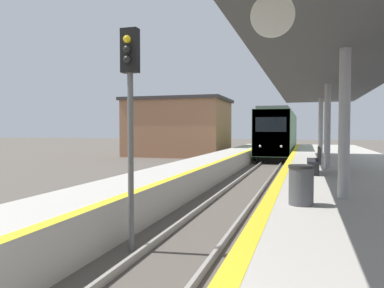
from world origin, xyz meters
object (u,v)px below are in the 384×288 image
at_px(signal_near, 130,97).
at_px(trash_bin, 301,185).
at_px(bench, 315,159).
at_px(train, 279,133).

distance_m(signal_near, trash_bin, 3.95).
relative_size(signal_near, trash_bin, 5.63).
bearing_deg(signal_near, bench, 61.07).
height_order(signal_near, bench, signal_near).
height_order(train, bench, train).
height_order(signal_near, trash_bin, signal_near).
xyz_separation_m(train, trash_bin, (2.33, -28.85, -0.78)).
distance_m(train, trash_bin, 28.96).
xyz_separation_m(signal_near, bench, (3.81, 6.90, -1.73)).
relative_size(train, bench, 10.16).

